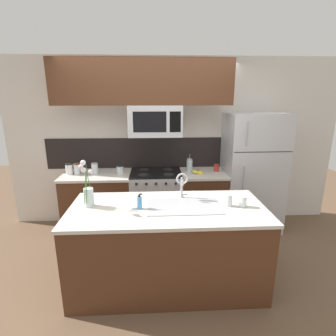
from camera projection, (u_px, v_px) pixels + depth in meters
ground_plane at (157, 262)px, 3.30m from camera, size 10.00×10.00×0.00m
rear_partition at (174, 143)px, 4.20m from camera, size 5.20×0.10×2.60m
splash_band at (156, 153)px, 4.17m from camera, size 3.41×0.01×0.48m
back_counter_left at (99, 202)px, 4.00m from camera, size 1.02×0.65×0.91m
back_counter_right at (202, 200)px, 4.08m from camera, size 0.70×0.65×0.91m
stove_range at (156, 201)px, 4.05m from camera, size 0.76×0.64×0.93m
microwave at (155, 121)px, 3.70m from camera, size 0.74×0.40×0.43m
upper_cabinet_band at (143, 82)px, 3.52m from camera, size 2.42×0.34×0.60m
refrigerator at (252, 172)px, 4.02m from camera, size 0.85×0.74×1.79m
storage_jar_tall at (69, 169)px, 3.85m from camera, size 0.11×0.11×0.16m
storage_jar_medium at (77, 169)px, 3.84m from camera, size 0.09×0.09×0.17m
storage_jar_short at (95, 168)px, 3.87m from camera, size 0.10×0.10×0.16m
storage_jar_squat at (120, 169)px, 3.90m from camera, size 0.10×0.10×0.12m
banana_bunch at (198, 172)px, 3.89m from camera, size 0.19×0.13×0.08m
french_press at (189, 165)px, 3.98m from camera, size 0.09×0.09×0.27m
coffee_tin at (216, 168)px, 4.01m from camera, size 0.08×0.08×0.11m
island_counter at (168, 245)px, 2.85m from camera, size 2.04×0.93×0.91m
kitchen_sink at (184, 213)px, 2.76m from camera, size 0.76×0.44×0.16m
sink_faucet at (182, 182)px, 2.89m from camera, size 0.14×0.14×0.31m
dish_soap_bottle at (139, 203)px, 2.67m from camera, size 0.06×0.05×0.16m
drinking_glass at (229, 200)px, 2.74m from camera, size 0.07×0.07×0.13m
spare_glass at (243, 202)px, 2.72m from camera, size 0.07×0.07×0.11m
flower_vase at (88, 193)px, 2.70m from camera, size 0.13×0.23×0.48m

